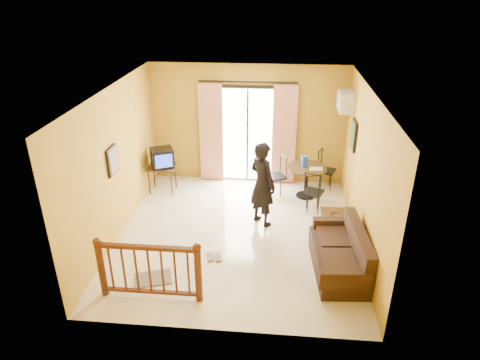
# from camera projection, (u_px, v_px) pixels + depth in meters

# --- Properties ---
(ground) EXTENTS (5.00, 5.00, 0.00)m
(ground) POSITION_uv_depth(u_px,v_px,m) (237.00, 234.00, 8.29)
(ground) COLOR beige
(ground) RESTS_ON ground
(room_shell) EXTENTS (5.00, 5.00, 5.00)m
(room_shell) POSITION_uv_depth(u_px,v_px,m) (237.00, 153.00, 7.55)
(room_shell) COLOR white
(room_shell) RESTS_ON ground
(balcony_door) EXTENTS (2.25, 0.14, 2.46)m
(balcony_door) POSITION_uv_depth(u_px,v_px,m) (247.00, 134.00, 9.96)
(balcony_door) COLOR black
(balcony_door) RESTS_ON ground
(tv_table) EXTENTS (0.62, 0.52, 0.62)m
(tv_table) POSITION_uv_depth(u_px,v_px,m) (162.00, 169.00, 9.74)
(tv_table) COLOR black
(tv_table) RESTS_ON ground
(television) EXTENTS (0.61, 0.59, 0.43)m
(television) POSITION_uv_depth(u_px,v_px,m) (162.00, 158.00, 9.61)
(television) COLOR black
(television) RESTS_ON tv_table
(picture_left) EXTENTS (0.05, 0.42, 0.52)m
(picture_left) POSITION_uv_depth(u_px,v_px,m) (113.00, 161.00, 7.62)
(picture_left) COLOR black
(picture_left) RESTS_ON room_shell
(dining_table) EXTENTS (0.86, 0.86, 0.72)m
(dining_table) POSITION_uv_depth(u_px,v_px,m) (307.00, 173.00, 9.48)
(dining_table) COLOR black
(dining_table) RESTS_ON ground
(water_jug) EXTENTS (0.14, 0.14, 0.25)m
(water_jug) POSITION_uv_depth(u_px,v_px,m) (304.00, 161.00, 9.40)
(water_jug) COLOR blue
(water_jug) RESTS_ON dining_table
(serving_tray) EXTENTS (0.28, 0.19, 0.02)m
(serving_tray) POSITION_uv_depth(u_px,v_px,m) (316.00, 169.00, 9.31)
(serving_tray) COLOR beige
(serving_tray) RESTS_ON dining_table
(dining_chairs) EXTENTS (1.68, 1.64, 0.95)m
(dining_chairs) POSITION_uv_depth(u_px,v_px,m) (304.00, 197.00, 9.67)
(dining_chairs) COLOR black
(dining_chairs) RESTS_ON ground
(air_conditioner) EXTENTS (0.31, 0.60, 0.40)m
(air_conditioner) POSITION_uv_depth(u_px,v_px,m) (346.00, 102.00, 8.93)
(air_conditioner) COLOR silver
(air_conditioner) RESTS_ON room_shell
(botanical_print) EXTENTS (0.05, 0.50, 0.60)m
(botanical_print) POSITION_uv_depth(u_px,v_px,m) (353.00, 135.00, 8.56)
(botanical_print) COLOR black
(botanical_print) RESTS_ON room_shell
(coffee_table) EXTENTS (0.48, 0.87, 0.39)m
(coffee_table) POSITION_uv_depth(u_px,v_px,m) (335.00, 224.00, 8.14)
(coffee_table) COLOR black
(coffee_table) RESTS_ON ground
(bowl) EXTENTS (0.20, 0.20, 0.06)m
(bowl) POSITION_uv_depth(u_px,v_px,m) (335.00, 215.00, 8.12)
(bowl) COLOR #543C1D
(bowl) RESTS_ON coffee_table
(sofa) EXTENTS (0.90, 1.75, 0.81)m
(sofa) POSITION_uv_depth(u_px,v_px,m) (342.00, 256.00, 7.15)
(sofa) COLOR #311D13
(sofa) RESTS_ON ground
(standing_person) EXTENTS (0.74, 0.73, 1.73)m
(standing_person) POSITION_uv_depth(u_px,v_px,m) (262.00, 184.00, 8.32)
(standing_person) COLOR black
(standing_person) RESTS_ON ground
(stair_balustrade) EXTENTS (1.63, 0.13, 1.04)m
(stair_balustrade) POSITION_uv_depth(u_px,v_px,m) (149.00, 267.00, 6.44)
(stair_balustrade) COLOR #471E0F
(stair_balustrade) RESTS_ON ground
(doormat) EXTENTS (0.69, 0.56, 0.02)m
(doormat) POSITION_uv_depth(u_px,v_px,m) (153.00, 278.00, 7.06)
(doormat) COLOR #625D4E
(doormat) RESTS_ON ground
(sandals) EXTENTS (0.30, 0.27, 0.03)m
(sandals) POSITION_uv_depth(u_px,v_px,m) (214.00, 257.00, 7.59)
(sandals) COLOR #543C1D
(sandals) RESTS_ON ground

